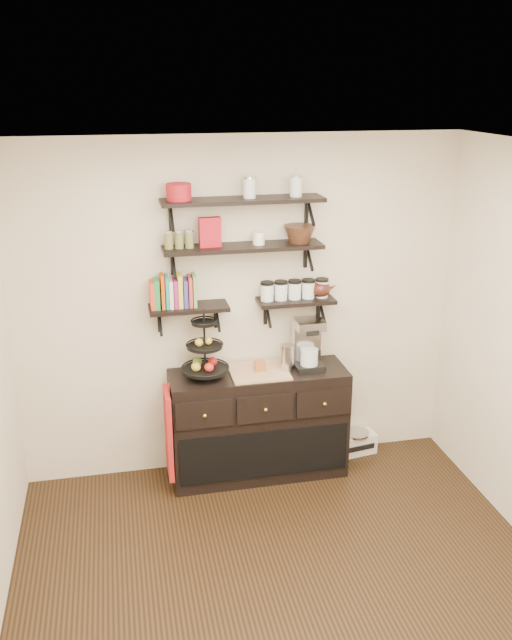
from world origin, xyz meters
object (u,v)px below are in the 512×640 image
object	(u,v)px
fruit_stand	(205,355)
coffee_maker	(308,344)
sideboard	(259,423)
radio	(356,442)

from	to	relation	value
fruit_stand	coffee_maker	size ratio (longest dim) A/B	1.30
fruit_stand	sideboard	bearing A→B (deg)	-0.54
fruit_stand	coffee_maker	xyz separation A→B (m)	(0.82, 0.02, 0.01)
sideboard	fruit_stand	world-z (taller)	fruit_stand
fruit_stand	coffee_maker	world-z (taller)	fruit_stand
fruit_stand	radio	distance (m)	1.64
sideboard	coffee_maker	xyz separation A→B (m)	(0.40, 0.03, 0.64)
radio	fruit_stand	bearing A→B (deg)	176.11
sideboard	fruit_stand	size ratio (longest dim) A/B	2.66
sideboard	radio	xyz separation A→B (m)	(0.89, 0.13, -0.35)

